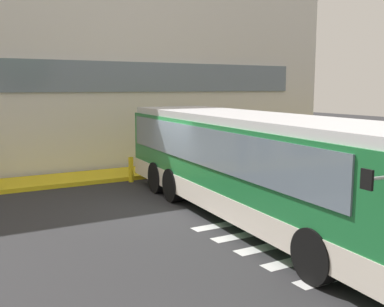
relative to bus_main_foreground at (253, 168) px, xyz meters
The scene contains 6 objects.
ground_plane 3.10m from the bus_main_foreground, 125.08° to the left, with size 80.00×90.00×0.02m, color #2B2B2D.
bay_paint_stripes 2.36m from the bus_main_foreground, 78.35° to the right, with size 4.40×3.96×0.01m.
terminal_building 14.44m from the bus_main_foreground, 99.39° to the left, with size 25.37×13.80×8.68m.
boarding_curb 7.37m from the bus_main_foreground, 102.77° to the left, with size 27.57×2.00×0.15m, color yellow.
bus_main_foreground is the anchor object (origin of this frame).
safety_bollard_yellow 6.03m from the bus_main_foreground, 99.37° to the left, with size 0.18×0.18×0.90m, color yellow.
Camera 1 is at (-5.46, -11.55, 3.39)m, focal length 42.77 mm.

